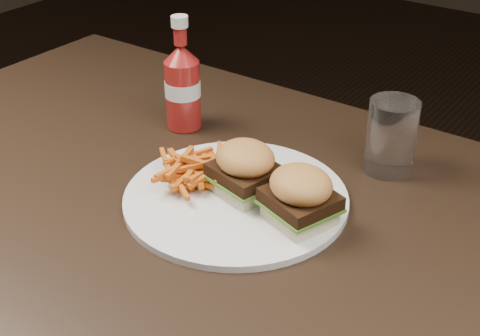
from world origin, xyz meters
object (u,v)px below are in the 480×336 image
Objects in this scene: ketchup_bottle at (183,95)px; plate at (236,198)px; dining_table at (182,201)px; tumbler at (391,137)px.

plate is at bearing -33.27° from ketchup_bottle.
plate is 0.26m from ketchup_bottle.
ketchup_bottle reaches higher than plate.
tumbler is (0.22, 0.23, 0.08)m from dining_table.
plate is 2.71× the size of tumbler.
ketchup_bottle is at bearing 128.45° from dining_table.
ketchup_bottle is at bearing 146.73° from plate.
tumbler is (0.14, 0.21, 0.05)m from plate.
plate is (0.08, 0.02, 0.03)m from dining_table.
ketchup_bottle is (-0.21, 0.14, 0.06)m from plate.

